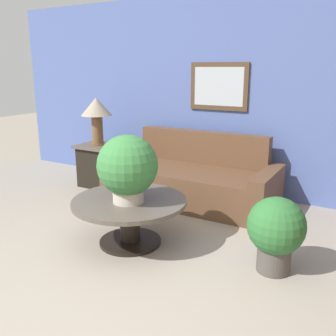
{
  "coord_description": "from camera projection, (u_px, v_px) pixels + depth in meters",
  "views": [
    {
      "loc": [
        1.59,
        -1.46,
        1.66
      ],
      "look_at": [
        -0.42,
        2.04,
        0.58
      ],
      "focal_mm": 40.0,
      "sensor_mm": 36.0,
      "label": 1
    }
  ],
  "objects": [
    {
      "name": "ground_plane",
      "position": [
        67.0,
        333.0,
        2.42
      ],
      "size": [
        20.0,
        20.0,
        0.0
      ],
      "primitive_type": "plane",
      "color": "gray"
    },
    {
      "name": "side_table",
      "position": [
        99.0,
        164.0,
        5.41
      ],
      "size": [
        0.54,
        0.54,
        0.6
      ],
      "color": "black",
      "rests_on": "ground_plane"
    },
    {
      "name": "wall_back",
      "position": [
        243.0,
        97.0,
        4.82
      ],
      "size": [
        7.68,
        0.09,
        2.6
      ],
      "color": "#5166A8",
      "rests_on": "ground_plane"
    },
    {
      "name": "coffee_table",
      "position": [
        130.0,
        211.0,
        3.59
      ],
      "size": [
        1.09,
        1.09,
        0.45
      ],
      "color": "black",
      "rests_on": "ground_plane"
    },
    {
      "name": "table_lamp",
      "position": [
        96.0,
        111.0,
        5.21
      ],
      "size": [
        0.43,
        0.43,
        0.66
      ],
      "color": "brown",
      "rests_on": "side_table"
    },
    {
      "name": "couch_main",
      "position": [
        191.0,
        180.0,
        4.79
      ],
      "size": [
        2.16,
        0.93,
        0.85
      ],
      "color": "brown",
      "rests_on": "ground_plane"
    },
    {
      "name": "potted_plant_floor",
      "position": [
        276.0,
        230.0,
        3.07
      ],
      "size": [
        0.48,
        0.48,
        0.65
      ],
      "color": "#4C4742",
      "rests_on": "ground_plane"
    },
    {
      "name": "potted_plant_on_table",
      "position": [
        128.0,
        167.0,
        3.41
      ],
      "size": [
        0.56,
        0.56,
        0.63
      ],
      "color": "beige",
      "rests_on": "coffee_table"
    }
  ]
}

